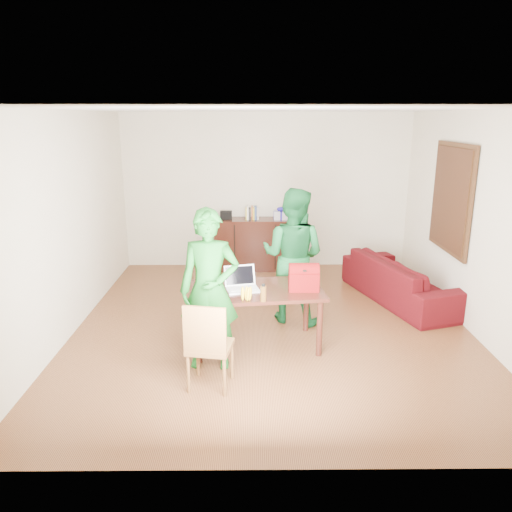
{
  "coord_description": "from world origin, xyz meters",
  "views": [
    {
      "loc": [
        -0.26,
        -6.0,
        2.63
      ],
      "look_at": [
        -0.21,
        -0.38,
        1.05
      ],
      "focal_mm": 35.0,
      "sensor_mm": 36.0,
      "label": 1
    }
  ],
  "objects_px": {
    "table": "(256,296)",
    "person_far": "(293,256)",
    "sofa": "(402,280)",
    "person_near": "(210,290)",
    "laptop": "(243,287)",
    "red_bag": "(304,280)",
    "chair": "(210,362)",
    "bottle": "(263,293)"
  },
  "relations": [
    {
      "from": "table",
      "to": "person_far",
      "type": "distance_m",
      "value": 0.96
    },
    {
      "from": "sofa",
      "to": "table",
      "type": "bearing_deg",
      "value": 107.46
    },
    {
      "from": "table",
      "to": "person_near",
      "type": "xyz_separation_m",
      "value": [
        -0.49,
        -0.47,
        0.24
      ]
    },
    {
      "from": "laptop",
      "to": "red_bag",
      "type": "height_order",
      "value": "laptop"
    },
    {
      "from": "person_near",
      "to": "sofa",
      "type": "bearing_deg",
      "value": 38.9
    },
    {
      "from": "chair",
      "to": "person_far",
      "type": "height_order",
      "value": "person_far"
    },
    {
      "from": "sofa",
      "to": "chair",
      "type": "bearing_deg",
      "value": 115.48
    },
    {
      "from": "table",
      "to": "bottle",
      "type": "height_order",
      "value": "bottle"
    },
    {
      "from": "red_bag",
      "to": "bottle",
      "type": "bearing_deg",
      "value": -142.31
    },
    {
      "from": "person_far",
      "to": "red_bag",
      "type": "height_order",
      "value": "person_far"
    },
    {
      "from": "chair",
      "to": "laptop",
      "type": "relative_size",
      "value": 2.26
    },
    {
      "from": "sofa",
      "to": "bottle",
      "type": "bearing_deg",
      "value": 114.97
    },
    {
      "from": "person_near",
      "to": "red_bag",
      "type": "xyz_separation_m",
      "value": [
        1.04,
        0.43,
        -0.03
      ]
    },
    {
      "from": "bottle",
      "to": "table",
      "type": "bearing_deg",
      "value": 100.45
    },
    {
      "from": "table",
      "to": "bottle",
      "type": "bearing_deg",
      "value": -86.02
    },
    {
      "from": "person_far",
      "to": "sofa",
      "type": "relative_size",
      "value": 0.82
    },
    {
      "from": "table",
      "to": "bottle",
      "type": "distance_m",
      "value": 0.44
    },
    {
      "from": "person_far",
      "to": "bottle",
      "type": "bearing_deg",
      "value": 95.14
    },
    {
      "from": "person_near",
      "to": "laptop",
      "type": "distance_m",
      "value": 0.55
    },
    {
      "from": "table",
      "to": "sofa",
      "type": "distance_m",
      "value": 2.64
    },
    {
      "from": "person_near",
      "to": "sofa",
      "type": "distance_m",
      "value": 3.35
    },
    {
      "from": "person_near",
      "to": "person_far",
      "type": "height_order",
      "value": "person_far"
    },
    {
      "from": "chair",
      "to": "person_far",
      "type": "bearing_deg",
      "value": 71.05
    },
    {
      "from": "red_bag",
      "to": "person_near",
      "type": "bearing_deg",
      "value": -156.89
    },
    {
      "from": "bottle",
      "to": "laptop",
      "type": "bearing_deg",
      "value": 123.41
    },
    {
      "from": "table",
      "to": "chair",
      "type": "height_order",
      "value": "chair"
    },
    {
      "from": "bottle",
      "to": "chair",
      "type": "bearing_deg",
      "value": -135.31
    },
    {
      "from": "laptop",
      "to": "bottle",
      "type": "xyz_separation_m",
      "value": [
        0.23,
        -0.34,
        0.05
      ]
    },
    {
      "from": "chair",
      "to": "table",
      "type": "bearing_deg",
      "value": 73.39
    },
    {
      "from": "table",
      "to": "laptop",
      "type": "distance_m",
      "value": 0.21
    },
    {
      "from": "laptop",
      "to": "red_bag",
      "type": "xyz_separation_m",
      "value": [
        0.69,
        0.01,
        0.08
      ]
    },
    {
      "from": "chair",
      "to": "laptop",
      "type": "distance_m",
      "value": 1.05
    },
    {
      "from": "table",
      "to": "person_near",
      "type": "height_order",
      "value": "person_near"
    },
    {
      "from": "table",
      "to": "laptop",
      "type": "bearing_deg",
      "value": -167.49
    },
    {
      "from": "laptop",
      "to": "sofa",
      "type": "relative_size",
      "value": 0.19
    },
    {
      "from": "red_bag",
      "to": "chair",
      "type": "bearing_deg",
      "value": -138.17
    },
    {
      "from": "chair",
      "to": "person_far",
      "type": "xyz_separation_m",
      "value": [
        0.95,
        1.72,
        0.61
      ]
    },
    {
      "from": "person_far",
      "to": "table",
      "type": "bearing_deg",
      "value": 82.65
    },
    {
      "from": "chair",
      "to": "red_bag",
      "type": "xyz_separation_m",
      "value": [
        1.01,
        0.89,
        0.56
      ]
    },
    {
      "from": "table",
      "to": "chair",
      "type": "relative_size",
      "value": 1.73
    },
    {
      "from": "chair",
      "to": "person_near",
      "type": "xyz_separation_m",
      "value": [
        -0.03,
        0.46,
        0.6
      ]
    },
    {
      "from": "bottle",
      "to": "sofa",
      "type": "xyz_separation_m",
      "value": [
        2.08,
        1.89,
        -0.49
      ]
    }
  ]
}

